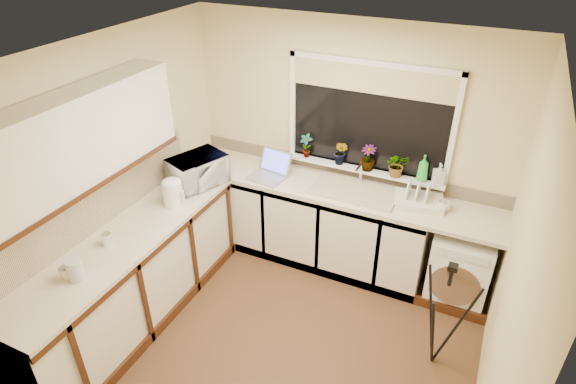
{
  "coord_description": "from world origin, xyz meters",
  "views": [
    {
      "loc": [
        1.28,
        -2.63,
        3.26
      ],
      "look_at": [
        -0.2,
        0.55,
        1.15
      ],
      "focal_mm": 29.8,
      "sensor_mm": 36.0,
      "label": 1
    }
  ],
  "objects_px": {
    "plant_d": "(397,165)",
    "kettle": "(173,194)",
    "washing_machine": "(459,266)",
    "laptop": "(270,170)",
    "cup_back": "(444,206)",
    "glass_jug": "(75,270)",
    "plant_c": "(368,158)",
    "cup_left": "(67,272)",
    "dish_rack": "(419,201)",
    "plant_b": "(341,153)",
    "soap_bottle_clear": "(439,174)",
    "steel_jar": "(107,239)",
    "plant_a": "(306,146)",
    "soap_bottle_green": "(423,168)",
    "tripod": "(442,316)",
    "microwave": "(198,171)"
  },
  "relations": [
    {
      "from": "dish_rack",
      "to": "plant_c",
      "type": "relative_size",
      "value": 1.67
    },
    {
      "from": "glass_jug",
      "to": "plant_a",
      "type": "relative_size",
      "value": 0.69
    },
    {
      "from": "plant_d",
      "to": "cup_back",
      "type": "relative_size",
      "value": 2.05
    },
    {
      "from": "plant_b",
      "to": "soap_bottle_clear",
      "type": "relative_size",
      "value": 1.22
    },
    {
      "from": "steel_jar",
      "to": "plant_a",
      "type": "distance_m",
      "value": 2.1
    },
    {
      "from": "tripod",
      "to": "plant_c",
      "type": "xyz_separation_m",
      "value": [
        -0.99,
        1.1,
        0.67
      ]
    },
    {
      "from": "glass_jug",
      "to": "plant_c",
      "type": "distance_m",
      "value": 2.73
    },
    {
      "from": "plant_d",
      "to": "cup_back",
      "type": "xyz_separation_m",
      "value": [
        0.49,
        -0.18,
        -0.22
      ]
    },
    {
      "from": "dish_rack",
      "to": "steel_jar",
      "type": "xyz_separation_m",
      "value": [
        -2.16,
        -1.68,
        0.02
      ]
    },
    {
      "from": "plant_a",
      "to": "plant_c",
      "type": "distance_m",
      "value": 0.65
    },
    {
      "from": "plant_d",
      "to": "plant_a",
      "type": "bearing_deg",
      "value": 179.38
    },
    {
      "from": "laptop",
      "to": "dish_rack",
      "type": "bearing_deg",
      "value": 12.74
    },
    {
      "from": "glass_jug",
      "to": "microwave",
      "type": "height_order",
      "value": "microwave"
    },
    {
      "from": "plant_d",
      "to": "kettle",
      "type": "bearing_deg",
      "value": -147.42
    },
    {
      "from": "plant_c",
      "to": "cup_back",
      "type": "bearing_deg",
      "value": -13.13
    },
    {
      "from": "washing_machine",
      "to": "plant_a",
      "type": "xyz_separation_m",
      "value": [
        -1.67,
        0.23,
        0.8
      ]
    },
    {
      "from": "dish_rack",
      "to": "cup_back",
      "type": "bearing_deg",
      "value": -14.46
    },
    {
      "from": "dish_rack",
      "to": "plant_b",
      "type": "bearing_deg",
      "value": 155.61
    },
    {
      "from": "plant_c",
      "to": "soap_bottle_clear",
      "type": "relative_size",
      "value": 1.24
    },
    {
      "from": "laptop",
      "to": "plant_a",
      "type": "relative_size",
      "value": 1.61
    },
    {
      "from": "kettle",
      "to": "dish_rack",
      "type": "height_order",
      "value": "kettle"
    },
    {
      "from": "cup_left",
      "to": "soap_bottle_green",
      "type": "bearing_deg",
      "value": 47.37
    },
    {
      "from": "washing_machine",
      "to": "laptop",
      "type": "relative_size",
      "value": 1.87
    },
    {
      "from": "steel_jar",
      "to": "cup_back",
      "type": "height_order",
      "value": "steel_jar"
    },
    {
      "from": "laptop",
      "to": "steel_jar",
      "type": "relative_size",
      "value": 3.67
    },
    {
      "from": "glass_jug",
      "to": "plant_d",
      "type": "relative_size",
      "value": 0.72
    },
    {
      "from": "steel_jar",
      "to": "plant_d",
      "type": "bearing_deg",
      "value": 44.4
    },
    {
      "from": "steel_jar",
      "to": "plant_d",
      "type": "relative_size",
      "value": 0.46
    },
    {
      "from": "plant_b",
      "to": "soap_bottle_clear",
      "type": "distance_m",
      "value": 0.95
    },
    {
      "from": "microwave",
      "to": "plant_c",
      "type": "distance_m",
      "value": 1.65
    },
    {
      "from": "plant_b",
      "to": "cup_back",
      "type": "relative_size",
      "value": 2.19
    },
    {
      "from": "tripod",
      "to": "glass_jug",
      "type": "distance_m",
      "value": 2.79
    },
    {
      "from": "laptop",
      "to": "glass_jug",
      "type": "relative_size",
      "value": 2.34
    },
    {
      "from": "tripod",
      "to": "laptop",
      "type": "bearing_deg",
      "value": 142.4
    },
    {
      "from": "steel_jar",
      "to": "soap_bottle_green",
      "type": "distance_m",
      "value": 2.83
    },
    {
      "from": "glass_jug",
      "to": "microwave",
      "type": "xyz_separation_m",
      "value": [
        0.02,
        1.56,
        0.06
      ]
    },
    {
      "from": "steel_jar",
      "to": "plant_a",
      "type": "xyz_separation_m",
      "value": [
        0.95,
        1.86,
        0.22
      ]
    },
    {
      "from": "soap_bottle_green",
      "to": "cup_back",
      "type": "relative_size",
      "value": 2.23
    },
    {
      "from": "plant_a",
      "to": "soap_bottle_clear",
      "type": "distance_m",
      "value": 1.32
    },
    {
      "from": "cup_back",
      "to": "cup_left",
      "type": "xyz_separation_m",
      "value": [
        -2.36,
        -2.1,
        0.0
      ]
    },
    {
      "from": "plant_c",
      "to": "steel_jar",
      "type": "bearing_deg",
      "value": -130.85
    },
    {
      "from": "soap_bottle_clear",
      "to": "plant_b",
      "type": "bearing_deg",
      "value": -179.53
    },
    {
      "from": "microwave",
      "to": "plant_d",
      "type": "distance_m",
      "value": 1.91
    },
    {
      "from": "kettle",
      "to": "glass_jug",
      "type": "xyz_separation_m",
      "value": [
        -0.03,
        -1.13,
        -0.03
      ]
    },
    {
      "from": "cup_left",
      "to": "dish_rack",
      "type": "bearing_deg",
      "value": 44.59
    },
    {
      "from": "glass_jug",
      "to": "plant_c",
      "type": "relative_size",
      "value": 0.66
    },
    {
      "from": "soap_bottle_green",
      "to": "soap_bottle_clear",
      "type": "relative_size",
      "value": 1.25
    },
    {
      "from": "microwave",
      "to": "soap_bottle_green",
      "type": "bearing_deg",
      "value": -49.31
    },
    {
      "from": "dish_rack",
      "to": "plant_d",
      "type": "distance_m",
      "value": 0.4
    },
    {
      "from": "washing_machine",
      "to": "soap_bottle_green",
      "type": "height_order",
      "value": "soap_bottle_green"
    }
  ]
}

